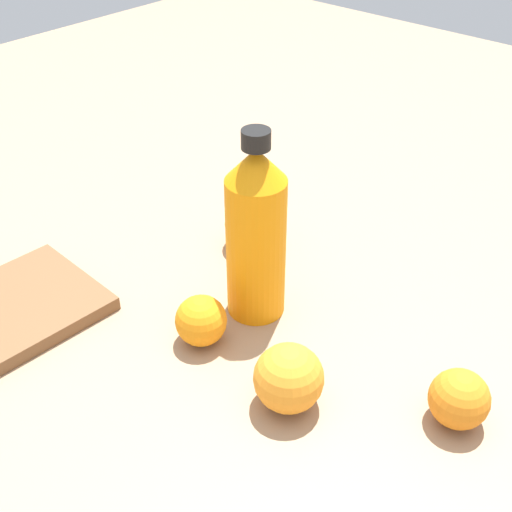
# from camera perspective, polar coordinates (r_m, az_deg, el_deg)

# --- Properties ---
(ground_plane) EXTENTS (2.40, 2.40, 0.00)m
(ground_plane) POSITION_cam_1_polar(r_m,az_deg,el_deg) (0.81, 1.29, -6.31)
(ground_plane) COLOR #9E7F60
(water_bottle) EXTENTS (0.07, 0.07, 0.24)m
(water_bottle) POSITION_cam_1_polar(r_m,az_deg,el_deg) (0.77, 0.00, 2.00)
(water_bottle) COLOR orange
(water_bottle) RESTS_ON ground_plane
(orange_0) EXTENTS (0.06, 0.06, 0.06)m
(orange_0) POSITION_cam_1_polar(r_m,az_deg,el_deg) (0.78, -4.74, -5.55)
(orange_0) COLOR orange
(orange_0) RESTS_ON ground_plane
(orange_1) EXTENTS (0.07, 0.07, 0.07)m
(orange_1) POSITION_cam_1_polar(r_m,az_deg,el_deg) (0.70, 2.82, -10.44)
(orange_1) COLOR orange
(orange_1) RESTS_ON ground_plane
(orange_2) EXTENTS (0.06, 0.06, 0.06)m
(orange_2) POSITION_cam_1_polar(r_m,az_deg,el_deg) (0.72, 17.05, -11.66)
(orange_2) COLOR orange
(orange_2) RESTS_ON ground_plane
(orange_3) EXTENTS (0.07, 0.07, 0.07)m
(orange_3) POSITION_cam_1_polar(r_m,az_deg,el_deg) (0.93, -0.47, 2.75)
(orange_3) COLOR orange
(orange_3) RESTS_ON ground_plane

